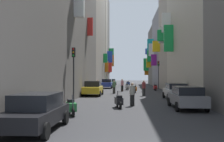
{
  "coord_description": "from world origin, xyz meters",
  "views": [
    {
      "loc": [
        -0.31,
        -5.53,
        2.19
      ],
      "look_at": [
        -2.4,
        28.44,
        2.75
      ],
      "focal_mm": 40.47,
      "sensor_mm": 36.0,
      "label": 1
    }
  ],
  "objects_px": {
    "parked_car_white": "(176,91)",
    "parked_car_grey": "(187,97)",
    "parked_car_black": "(36,111)",
    "pedestrian_mid_street": "(98,87)",
    "scooter_white": "(127,87)",
    "pedestrian_crossing": "(144,88)",
    "traffic_light_near_corner": "(74,65)",
    "pedestrian_far_away": "(132,94)",
    "parked_car_blue": "(107,83)",
    "pedestrian_near_left": "(114,87)",
    "scooter_green": "(71,107)",
    "pedestrian_near_right": "(122,85)",
    "scooter_black": "(119,101)",
    "parked_car_yellow": "(93,88)",
    "scooter_blue": "(128,83)",
    "scooter_red": "(155,87)",
    "scooter_orange": "(135,89)",
    "parked_car_green": "(112,82)",
    "traffic_light_far_corner": "(159,70)"
  },
  "relations": [
    {
      "from": "parked_car_white",
      "to": "parked_car_grey",
      "type": "bearing_deg",
      "value": -94.45
    },
    {
      "from": "parked_car_black",
      "to": "pedestrian_mid_street",
      "type": "distance_m",
      "value": 20.27
    },
    {
      "from": "scooter_white",
      "to": "pedestrian_crossing",
      "type": "height_order",
      "value": "pedestrian_crossing"
    },
    {
      "from": "traffic_light_near_corner",
      "to": "pedestrian_far_away",
      "type": "bearing_deg",
      "value": -20.71
    },
    {
      "from": "parked_car_blue",
      "to": "pedestrian_near_left",
      "type": "bearing_deg",
      "value": -81.41
    },
    {
      "from": "scooter_green",
      "to": "pedestrian_crossing",
      "type": "distance_m",
      "value": 13.91
    },
    {
      "from": "parked_car_blue",
      "to": "pedestrian_near_right",
      "type": "xyz_separation_m",
      "value": [
        2.75,
        -8.3,
        0.04
      ]
    },
    {
      "from": "scooter_black",
      "to": "pedestrian_mid_street",
      "type": "relative_size",
      "value": 1.16
    },
    {
      "from": "parked_car_grey",
      "to": "traffic_light_near_corner",
      "type": "distance_m",
      "value": 8.92
    },
    {
      "from": "scooter_green",
      "to": "pedestrian_crossing",
      "type": "bearing_deg",
      "value": 69.85
    },
    {
      "from": "pedestrian_near_right",
      "to": "scooter_black",
      "type": "bearing_deg",
      "value": -89.55
    },
    {
      "from": "parked_car_black",
      "to": "pedestrian_near_right",
      "type": "bearing_deg",
      "value": 83.13
    },
    {
      "from": "parked_car_white",
      "to": "parked_car_yellow",
      "type": "bearing_deg",
      "value": 154.41
    },
    {
      "from": "pedestrian_near_left",
      "to": "scooter_green",
      "type": "bearing_deg",
      "value": -95.2
    },
    {
      "from": "parked_car_grey",
      "to": "scooter_blue",
      "type": "bearing_deg",
      "value": 95.7
    },
    {
      "from": "parked_car_yellow",
      "to": "scooter_black",
      "type": "xyz_separation_m",
      "value": [
        3.11,
        -9.97,
        -0.35
      ]
    },
    {
      "from": "scooter_blue",
      "to": "pedestrian_mid_street",
      "type": "xyz_separation_m",
      "value": [
        -3.67,
        -23.78,
        0.36
      ]
    },
    {
      "from": "parked_car_black",
      "to": "scooter_red",
      "type": "xyz_separation_m",
      "value": [
        7.57,
        26.53,
        -0.3
      ]
    },
    {
      "from": "pedestrian_near_left",
      "to": "scooter_blue",
      "type": "bearing_deg",
      "value": 85.85
    },
    {
      "from": "scooter_blue",
      "to": "pedestrian_mid_street",
      "type": "relative_size",
      "value": 1.14
    },
    {
      "from": "scooter_orange",
      "to": "pedestrian_crossing",
      "type": "xyz_separation_m",
      "value": [
        0.76,
        -5.14,
        0.36
      ]
    },
    {
      "from": "traffic_light_near_corner",
      "to": "scooter_green",
      "type": "bearing_deg",
      "value": -78.94
    },
    {
      "from": "parked_car_green",
      "to": "pedestrian_near_left",
      "type": "relative_size",
      "value": 2.6
    },
    {
      "from": "parked_car_blue",
      "to": "scooter_red",
      "type": "bearing_deg",
      "value": -38.6
    },
    {
      "from": "parked_car_yellow",
      "to": "parked_car_green",
      "type": "distance_m",
      "value": 28.39
    },
    {
      "from": "parked_car_blue",
      "to": "pedestrian_near_left",
      "type": "relative_size",
      "value": 2.81
    },
    {
      "from": "parked_car_grey",
      "to": "scooter_red",
      "type": "xyz_separation_m",
      "value": [
        0.1,
        19.63,
        -0.3
      ]
    },
    {
      "from": "parked_car_green",
      "to": "pedestrian_near_right",
      "type": "bearing_deg",
      "value": -82.72
    },
    {
      "from": "pedestrian_near_right",
      "to": "scooter_orange",
      "type": "bearing_deg",
      "value": -51.67
    },
    {
      "from": "pedestrian_near_left",
      "to": "pedestrian_mid_street",
      "type": "height_order",
      "value": "pedestrian_mid_street"
    },
    {
      "from": "scooter_orange",
      "to": "scooter_red",
      "type": "bearing_deg",
      "value": 56.32
    },
    {
      "from": "scooter_green",
      "to": "scooter_blue",
      "type": "xyz_separation_m",
      "value": [
        3.21,
        40.2,
        0.0
      ]
    },
    {
      "from": "scooter_green",
      "to": "scooter_orange",
      "type": "relative_size",
      "value": 0.95
    },
    {
      "from": "scooter_green",
      "to": "pedestrian_near_right",
      "type": "relative_size",
      "value": 1.02
    },
    {
      "from": "pedestrian_mid_street",
      "to": "pedestrian_crossing",
      "type": "bearing_deg",
      "value": -32.72
    },
    {
      "from": "pedestrian_near_right",
      "to": "traffic_light_near_corner",
      "type": "xyz_separation_m",
      "value": [
        -3.54,
        -14.24,
        2.13
      ]
    },
    {
      "from": "parked_car_yellow",
      "to": "parked_car_black",
      "type": "height_order",
      "value": "parked_car_yellow"
    },
    {
      "from": "scooter_white",
      "to": "parked_car_yellow",
      "type": "bearing_deg",
      "value": -109.42
    },
    {
      "from": "parked_car_white",
      "to": "pedestrian_crossing",
      "type": "bearing_deg",
      "value": 125.62
    },
    {
      "from": "pedestrian_mid_street",
      "to": "scooter_orange",
      "type": "bearing_deg",
      "value": 21.53
    },
    {
      "from": "scooter_black",
      "to": "pedestrian_far_away",
      "type": "height_order",
      "value": "pedestrian_far_away"
    },
    {
      "from": "parked_car_grey",
      "to": "pedestrian_mid_street",
      "type": "height_order",
      "value": "pedestrian_mid_street"
    },
    {
      "from": "traffic_light_near_corner",
      "to": "scooter_red",
      "type": "bearing_deg",
      "value": 63.74
    },
    {
      "from": "parked_car_green",
      "to": "traffic_light_far_corner",
      "type": "relative_size",
      "value": 0.91
    },
    {
      "from": "scooter_white",
      "to": "traffic_light_near_corner",
      "type": "relative_size",
      "value": 0.42
    },
    {
      "from": "parked_car_black",
      "to": "pedestrian_far_away",
      "type": "xyz_separation_m",
      "value": [
        3.96,
        8.17,
        0.06
      ]
    },
    {
      "from": "traffic_light_near_corner",
      "to": "parked_car_blue",
      "type": "bearing_deg",
      "value": 87.99
    },
    {
      "from": "parked_car_yellow",
      "to": "traffic_light_far_corner",
      "type": "height_order",
      "value": "traffic_light_far_corner"
    },
    {
      "from": "parked_car_blue",
      "to": "parked_car_black",
      "type": "bearing_deg",
      "value": -90.27
    },
    {
      "from": "pedestrian_crossing",
      "to": "traffic_light_far_corner",
      "type": "xyz_separation_m",
      "value": [
        3.2,
        13.65,
        2.18
      ]
    }
  ]
}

